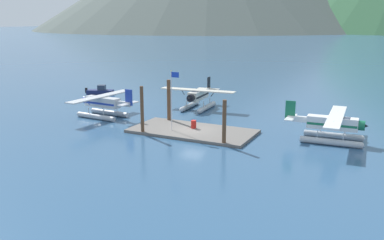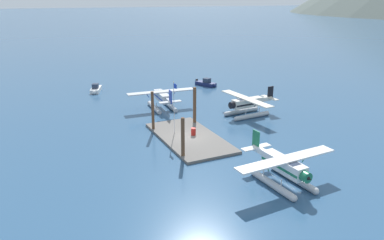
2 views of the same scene
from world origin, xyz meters
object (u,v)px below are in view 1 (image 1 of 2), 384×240
fuel_drum (194,124)px  seaplane_cream_bow_left (198,97)px  flagpole (172,94)px  seaplane_white_stbd_fwd (332,126)px  boat_navy_open_west (101,91)px  seaplane_silver_port_fwd (102,105)px

fuel_drum → seaplane_cream_bow_left: bearing=112.8°
flagpole → seaplane_white_stbd_fwd: (15.76, 4.05, -2.70)m
seaplane_white_stbd_fwd → seaplane_cream_bow_left: (-18.63, 8.39, 0.00)m
seaplane_white_stbd_fwd → boat_navy_open_west: size_ratio=2.27×
boat_navy_open_west → flagpole: bearing=-35.6°
seaplane_white_stbd_fwd → boat_navy_open_west: 39.63m
fuel_drum → seaplane_cream_bow_left: (-4.49, 10.67, 0.84)m
flagpole → fuel_drum: 4.28m
flagpole → seaplane_cream_bow_left: size_ratio=0.62×
fuel_drum → seaplane_cream_bow_left: size_ratio=0.08×
flagpole → seaplane_silver_port_fwd: 12.03m
flagpole → seaplane_white_stbd_fwd: size_ratio=0.62×
flagpole → fuel_drum: bearing=47.5°
seaplane_cream_bow_left → seaplane_white_stbd_fwd: bearing=-24.2°
flagpole → seaplane_silver_port_fwd: bearing=166.7°
boat_navy_open_west → seaplane_silver_port_fwd: bearing=-51.0°
flagpole → fuel_drum: (1.62, 1.77, -3.54)m
flagpole → seaplane_silver_port_fwd: flagpole is taller
fuel_drum → boat_navy_open_west: 27.54m
seaplane_cream_bow_left → seaplane_silver_port_fwd: 12.96m
flagpole → seaplane_cream_bow_left: (-2.87, 12.44, -2.70)m
fuel_drum → seaplane_white_stbd_fwd: bearing=9.2°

